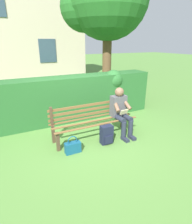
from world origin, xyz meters
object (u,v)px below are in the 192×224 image
(park_bench, at_px, (92,119))
(tree, at_px, (104,0))
(backpack, at_px, (107,135))
(person_seated, at_px, (121,110))
(handbag, at_px, (73,147))

(park_bench, relative_size, tree, 0.39)
(park_bench, relative_size, backpack, 4.73)
(tree, bearing_deg, backpack, 62.82)
(backpack, bearing_deg, person_seated, -153.17)
(tree, distance_m, backpack, 5.29)
(park_bench, height_order, person_seated, person_seated)
(person_seated, xyz_separation_m, backpack, (0.55, 0.28, -0.41))
(park_bench, xyz_separation_m, backpack, (-0.13, 0.47, -0.24))
(person_seated, distance_m, tree, 4.66)
(person_seated, relative_size, handbag, 3.03)
(person_seated, bearing_deg, handbag, 12.44)
(park_bench, bearing_deg, tree, -122.35)
(park_bench, xyz_separation_m, person_seated, (-0.68, 0.19, 0.17))
(tree, xyz_separation_m, handbag, (2.67, 3.61, -3.52))
(park_bench, height_order, tree, tree)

